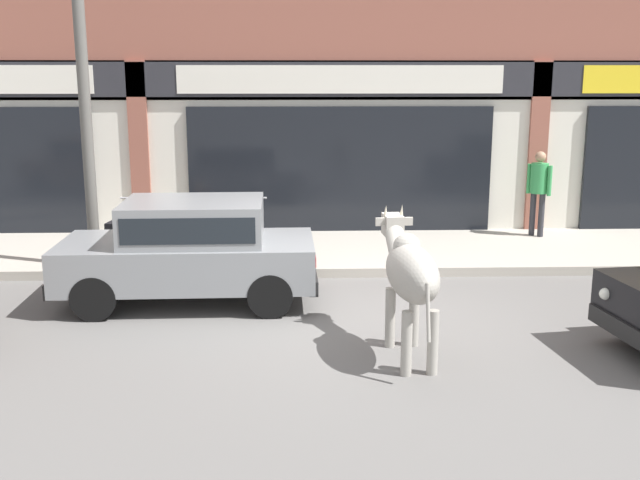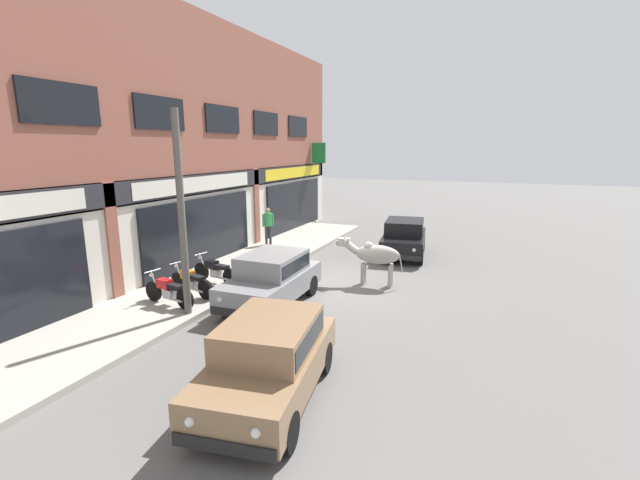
% 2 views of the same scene
% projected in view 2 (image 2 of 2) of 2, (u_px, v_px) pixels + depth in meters
% --- Properties ---
extents(ground_plane, '(90.00, 90.00, 0.00)m').
position_uv_depth(ground_plane, '(335.00, 284.00, 13.75)').
color(ground_plane, '#605E5B').
extents(sidewalk, '(19.00, 2.99, 0.15)m').
position_uv_depth(sidewalk, '(238.00, 270.00, 15.13)').
color(sidewalk, '#A8A093').
rests_on(sidewalk, ground).
extents(shop_building, '(23.00, 1.40, 8.90)m').
position_uv_depth(shop_building, '(190.00, 150.00, 14.91)').
color(shop_building, '#8E5142').
rests_on(shop_building, ground).
extents(cow, '(0.63, 2.15, 1.61)m').
position_uv_depth(cow, '(374.00, 255.00, 13.47)').
color(cow, '#9E998E').
rests_on(cow, ground).
extents(car_0, '(3.64, 1.68, 1.46)m').
position_uv_depth(car_0, '(272.00, 276.00, 11.84)').
color(car_0, black).
rests_on(car_0, ground).
extents(car_1, '(3.75, 2.06, 1.46)m').
position_uv_depth(car_1, '(404.00, 236.00, 17.22)').
color(car_1, black).
rests_on(car_1, ground).
extents(car_2, '(3.77, 2.12, 1.46)m').
position_uv_depth(car_2, '(269.00, 355.00, 7.36)').
color(car_2, black).
rests_on(car_2, ground).
extents(motorcycle_0, '(0.58, 1.80, 0.88)m').
position_uv_depth(motorcycle_0, '(168.00, 291.00, 11.47)').
color(motorcycle_0, black).
rests_on(motorcycle_0, sidewalk).
extents(motorcycle_1, '(0.69, 1.78, 0.88)m').
position_uv_depth(motorcycle_1, '(191.00, 282.00, 12.27)').
color(motorcycle_1, black).
rests_on(motorcycle_1, sidewalk).
extents(motorcycle_2, '(0.60, 1.80, 0.88)m').
position_uv_depth(motorcycle_2, '(215.00, 271.00, 13.34)').
color(motorcycle_2, black).
rests_on(motorcycle_2, sidewalk).
extents(pedestrian, '(0.37, 0.38, 1.60)m').
position_uv_depth(pedestrian, '(268.00, 222.00, 18.54)').
color(pedestrian, '#2D2D33').
rests_on(pedestrian, sidewalk).
extents(utility_pole, '(0.18, 0.18, 5.07)m').
position_uv_depth(utility_pole, '(182.00, 215.00, 10.45)').
color(utility_pole, '#595651').
rests_on(utility_pole, sidewalk).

